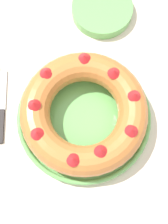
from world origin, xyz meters
The scene contains 6 objects.
ground_plane centered at (0.00, 0.00, 0.00)m, with size 8.00×8.00×0.00m, color brown.
dining_table centered at (0.00, 0.00, 0.67)m, with size 1.14×1.15×0.77m.
serving_dish centered at (0.03, -0.02, 0.78)m, with size 0.34×0.34×0.03m.
bundt_cake centered at (0.03, -0.02, 0.83)m, with size 0.31×0.31×0.09m.
cake_knife centered at (-0.19, 0.01, 0.77)m, with size 0.02×0.20×0.01m.
side_bowl centered at (0.08, 0.29, 0.78)m, with size 0.17×0.17×0.03m, color #6BB760.
Camera 1 is at (0.02, -0.22, 1.55)m, focal length 50.00 mm.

